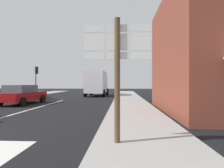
{
  "coord_description": "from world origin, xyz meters",
  "views": [
    {
      "loc": [
        5.57,
        -4.74,
        1.59
      ],
      "look_at": [
        4.6,
        12.36,
        1.53
      ],
      "focal_mm": 29.3,
      "sensor_mm": 36.0,
      "label": 1
    }
  ],
  "objects_px": {
    "traffic_light_far_right": "(119,74)",
    "traffic_light_far_left": "(36,74)",
    "route_sign_post": "(117,67)",
    "sedan_far": "(22,94)",
    "traffic_light_near_right": "(117,73)",
    "delivery_truck": "(97,83)"
  },
  "relations": [
    {
      "from": "traffic_light_far_left",
      "to": "sedan_far",
      "type": "bearing_deg",
      "value": -70.47
    },
    {
      "from": "sedan_far",
      "to": "traffic_light_far_left",
      "type": "height_order",
      "value": "traffic_light_far_left"
    },
    {
      "from": "traffic_light_near_right",
      "to": "traffic_light_far_left",
      "type": "bearing_deg",
      "value": 147.68
    },
    {
      "from": "route_sign_post",
      "to": "traffic_light_near_right",
      "type": "distance_m",
      "value": 11.16
    },
    {
      "from": "route_sign_post",
      "to": "traffic_light_far_left",
      "type": "bearing_deg",
      "value": 120.93
    },
    {
      "from": "traffic_light_far_right",
      "to": "traffic_light_near_right",
      "type": "height_order",
      "value": "traffic_light_far_right"
    },
    {
      "from": "route_sign_post",
      "to": "delivery_truck",
      "type": "bearing_deg",
      "value": 99.6
    },
    {
      "from": "traffic_light_far_right",
      "to": "traffic_light_far_left",
      "type": "relative_size",
      "value": 1.02
    },
    {
      "from": "traffic_light_near_right",
      "to": "sedan_far",
      "type": "bearing_deg",
      "value": -163.82
    },
    {
      "from": "sedan_far",
      "to": "traffic_light_near_right",
      "type": "distance_m",
      "value": 7.69
    },
    {
      "from": "route_sign_post",
      "to": "traffic_light_far_right",
      "type": "distance_m",
      "value": 17.4
    },
    {
      "from": "sedan_far",
      "to": "delivery_truck",
      "type": "bearing_deg",
      "value": 64.2
    },
    {
      "from": "sedan_far",
      "to": "traffic_light_far_left",
      "type": "distance_m",
      "value": 9.29
    },
    {
      "from": "route_sign_post",
      "to": "traffic_light_far_right",
      "type": "height_order",
      "value": "traffic_light_far_right"
    },
    {
      "from": "delivery_truck",
      "to": "traffic_light_near_right",
      "type": "bearing_deg",
      "value": -68.79
    },
    {
      "from": "delivery_truck",
      "to": "route_sign_post",
      "type": "height_order",
      "value": "route_sign_post"
    },
    {
      "from": "route_sign_post",
      "to": "traffic_light_near_right",
      "type": "relative_size",
      "value": 0.95
    },
    {
      "from": "route_sign_post",
      "to": "traffic_light_far_left",
      "type": "xyz_separation_m",
      "value": [
        -10.56,
        17.62,
        0.71
      ]
    },
    {
      "from": "sedan_far",
      "to": "route_sign_post",
      "type": "bearing_deg",
      "value": -50.3
    },
    {
      "from": "traffic_light_far_right",
      "to": "route_sign_post",
      "type": "bearing_deg",
      "value": -88.91
    },
    {
      "from": "traffic_light_far_right",
      "to": "delivery_truck",
      "type": "bearing_deg",
      "value": 162.54
    },
    {
      "from": "delivery_truck",
      "to": "traffic_light_far_right",
      "type": "xyz_separation_m",
      "value": [
        2.75,
        -0.87,
        1.11
      ]
    }
  ]
}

